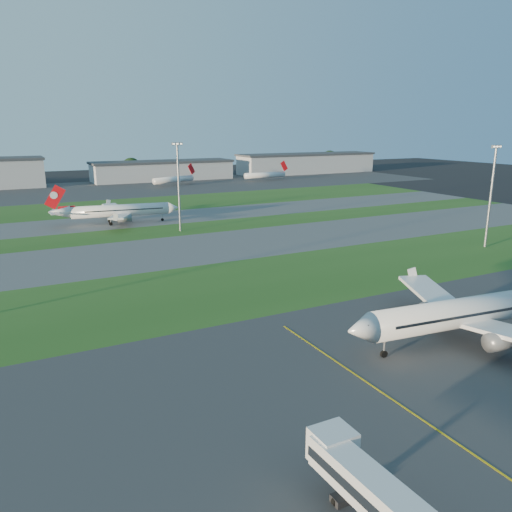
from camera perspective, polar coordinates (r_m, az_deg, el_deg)
ground at (r=54.25m, az=15.52°, el=-19.60°), size 700.00×700.00×0.00m
apron_near at (r=54.25m, az=15.52°, el=-19.60°), size 300.00×70.00×0.01m
grass_strip_a at (r=94.76m, az=-6.19°, el=-4.02°), size 300.00×34.00×0.01m
taxiway_a at (r=124.96m, az=-11.70°, el=0.31°), size 300.00×32.00×0.01m
grass_strip_b at (r=148.64m, az=-14.36°, el=2.41°), size 300.00×18.00×0.01m
taxiway_b at (r=169.78m, az=-16.08°, el=3.76°), size 300.00×26.00×0.01m
grass_strip_c at (r=201.85m, az=-17.99°, el=5.25°), size 300.00×40.00×0.01m
apron_far at (r=260.74m, az=-20.26°, el=7.00°), size 400.00×80.00×0.01m
yellow_line at (r=57.34m, az=19.39°, el=-17.90°), size 0.25×60.00×0.02m
airliner_parked at (r=77.79m, az=23.48°, el=-5.87°), size 40.89×34.54×12.77m
airliner_taxiing at (r=165.73m, az=-15.31°, el=5.00°), size 37.48×31.61×11.72m
mini_jet_near at (r=270.52m, az=-9.37°, el=8.63°), size 27.07×12.93×9.48m
mini_jet_far at (r=292.42m, az=1.06°, el=9.25°), size 28.62×3.79×9.48m
light_mast_centre at (r=148.47m, az=-8.84°, el=8.46°), size 3.20×0.70×25.80m
light_mast_east at (r=139.21m, az=25.31°, el=6.87°), size 3.20×0.70×25.80m
hangar_east at (r=300.91m, az=-10.59°, el=9.61°), size 81.60×23.00×11.20m
hangar_far_east at (r=343.35m, az=5.84°, el=10.51°), size 96.90×23.00×13.20m
tree_mid_west at (r=299.25m, az=-25.24°, el=8.50°), size 9.90×9.90×10.80m
tree_mid_east at (r=310.38m, az=-14.05°, el=9.78°), size 11.55×11.55×12.60m
tree_east at (r=334.04m, az=-1.17°, el=10.39°), size 10.45×10.45×11.40m
tree_far_east at (r=373.37m, az=8.41°, el=10.88°), size 12.65×12.65×13.80m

